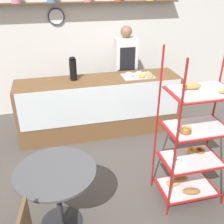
{
  "coord_description": "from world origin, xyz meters",
  "views": [
    {
      "loc": [
        -0.73,
        -2.52,
        2.42
      ],
      "look_at": [
        0.0,
        0.47,
        0.81
      ],
      "focal_mm": 42.0,
      "sensor_mm": 36.0,
      "label": 1
    }
  ],
  "objects_px": {
    "coffee_carafe": "(73,69)",
    "donut_tray_counter": "(139,75)",
    "pastry_rack": "(193,144)",
    "cafe_table": "(57,184)",
    "person_worker": "(125,69)"
  },
  "relations": [
    {
      "from": "cafe_table",
      "to": "donut_tray_counter",
      "type": "height_order",
      "value": "donut_tray_counter"
    },
    {
      "from": "pastry_rack",
      "to": "donut_tray_counter",
      "type": "relative_size",
      "value": 3.57
    },
    {
      "from": "pastry_rack",
      "to": "cafe_table",
      "type": "bearing_deg",
      "value": -177.43
    },
    {
      "from": "donut_tray_counter",
      "to": "person_worker",
      "type": "bearing_deg",
      "value": 98.23
    },
    {
      "from": "coffee_carafe",
      "to": "donut_tray_counter",
      "type": "height_order",
      "value": "coffee_carafe"
    },
    {
      "from": "pastry_rack",
      "to": "donut_tray_counter",
      "type": "distance_m",
      "value": 1.73
    },
    {
      "from": "coffee_carafe",
      "to": "person_worker",
      "type": "bearing_deg",
      "value": 24.06
    },
    {
      "from": "person_worker",
      "to": "cafe_table",
      "type": "bearing_deg",
      "value": -120.9
    },
    {
      "from": "person_worker",
      "to": "coffee_carafe",
      "type": "xyz_separation_m",
      "value": [
        -0.98,
        -0.44,
        0.22
      ]
    },
    {
      "from": "pastry_rack",
      "to": "coffee_carafe",
      "type": "bearing_deg",
      "value": 121.67
    },
    {
      "from": "person_worker",
      "to": "cafe_table",
      "type": "distance_m",
      "value": 2.71
    },
    {
      "from": "pastry_rack",
      "to": "coffee_carafe",
      "type": "relative_size",
      "value": 4.9
    },
    {
      "from": "coffee_carafe",
      "to": "pastry_rack",
      "type": "bearing_deg",
      "value": -58.33
    },
    {
      "from": "person_worker",
      "to": "donut_tray_counter",
      "type": "relative_size",
      "value": 3.29
    },
    {
      "from": "person_worker",
      "to": "pastry_rack",
      "type": "bearing_deg",
      "value": -86.59
    }
  ]
}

